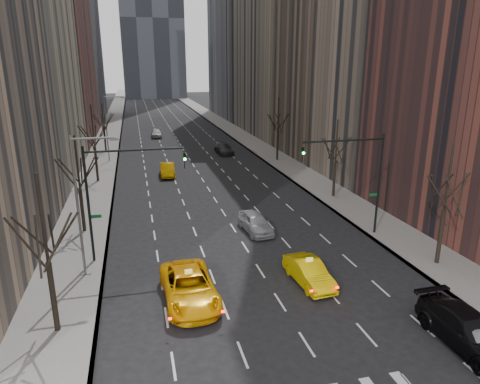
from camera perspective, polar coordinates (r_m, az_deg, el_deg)
ground at (r=22.49m, az=8.88°, el=-19.41°), size 400.00×400.00×0.00m
sidewalk_left at (r=87.73m, az=-17.01°, el=7.35°), size 4.50×320.00×0.15m
sidewalk_right at (r=89.80m, az=-1.08°, el=8.27°), size 4.50×320.00×0.15m
bld_left_far at (r=84.26m, az=-25.22°, el=21.21°), size 14.00×28.00×44.00m
tree_lw_a at (r=23.06m, az=-24.18°, el=-8.66°), size 3.36×3.50×8.28m
tree_lw_b at (r=36.17m, az=-20.56°, el=0.43°), size 3.36×3.50×7.82m
tree_lw_c at (r=51.63m, az=-18.79°, el=5.58°), size 3.36×3.50×8.74m
tree_lw_d at (r=69.43m, az=-17.68°, el=7.93°), size 3.36×3.50×7.36m
tree_rw_a at (r=31.27m, az=25.56°, el=-2.32°), size 3.36×3.50×8.28m
tree_rw_b at (r=44.28m, az=12.59°, el=3.93°), size 3.36×3.50×7.82m
tree_rw_c at (r=60.57m, az=5.07°, el=7.92°), size 3.36×3.50×8.74m
traffic_mast_left at (r=29.67m, az=-16.55°, el=0.95°), size 6.69×0.39×8.00m
traffic_mast_right at (r=33.96m, az=15.79°, el=2.95°), size 6.69×0.39×8.00m
streetlight_near at (r=27.87m, az=-20.26°, el=-0.12°), size 2.83×0.22×9.00m
streetlight_far at (r=62.17m, az=-17.11°, el=8.96°), size 2.83×0.22×9.00m
taxi_suv at (r=25.35m, az=-6.79°, el=-12.48°), size 3.13×6.40×1.75m
taxi_sedan at (r=27.38m, az=9.16°, el=-10.52°), size 1.98×4.72×1.52m
silver_sedan_ahead at (r=34.94m, az=2.07°, el=-4.09°), size 2.26×4.80×1.59m
parked_suv_black at (r=24.32m, az=28.13°, el=-15.96°), size 2.49×5.91×1.70m
parked_sedan_silver at (r=24.03m, az=29.00°, el=-16.71°), size 1.84×4.57×1.56m
far_taxi at (r=53.18m, az=-9.65°, el=2.95°), size 1.83×4.81×1.56m
far_suv_grey at (r=65.82m, az=-2.14°, el=5.80°), size 2.37×5.46×1.56m
far_car_white at (r=82.46m, az=-11.12°, el=7.72°), size 1.98×4.71×1.59m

